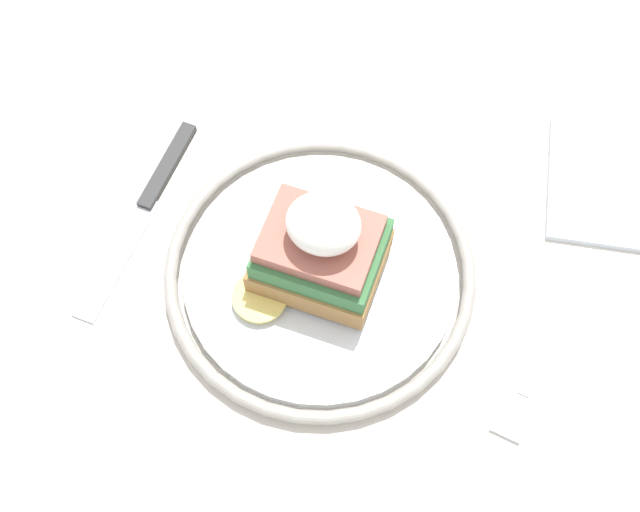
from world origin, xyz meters
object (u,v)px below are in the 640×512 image
at_px(sandwich, 320,248).
at_px(plate, 320,272).
at_px(knife, 148,202).
at_px(fork, 537,357).

bearing_deg(sandwich, plate, -49.84).
bearing_deg(plate, knife, -5.48).
bearing_deg(knife, fork, 175.87).
distance_m(plate, sandwich, 0.04).
height_order(sandwich, knife, sandwich).
xyz_separation_m(sandwich, fork, (-0.17, 0.01, -0.05)).
relative_size(plate, fork, 1.58).
bearing_deg(fork, sandwich, -2.83).
distance_m(sandwich, fork, 0.17).
xyz_separation_m(fork, knife, (0.32, -0.02, 0.00)).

